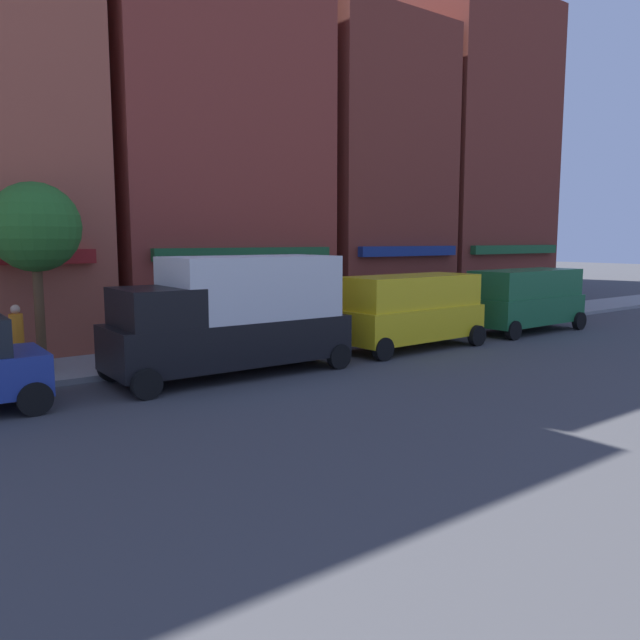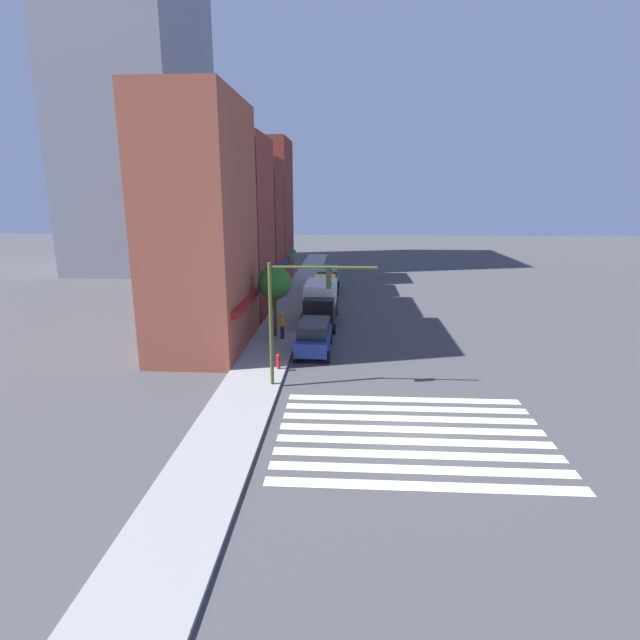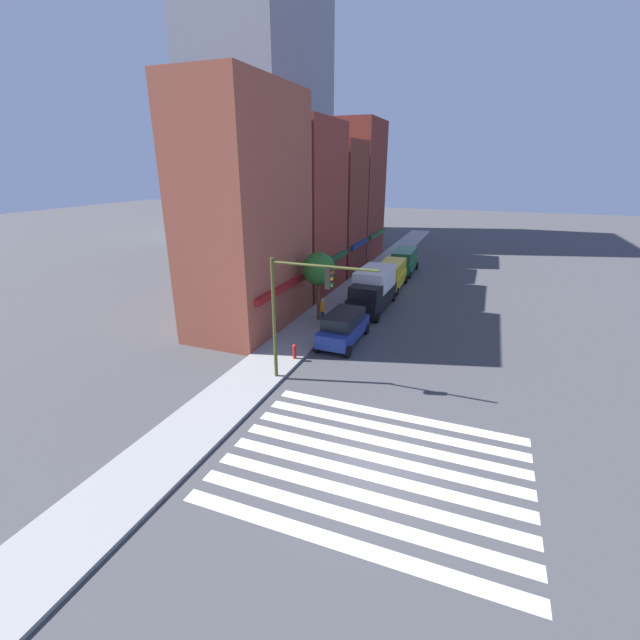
{
  "view_description": "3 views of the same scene",
  "coord_description": "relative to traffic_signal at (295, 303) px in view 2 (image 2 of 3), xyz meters",
  "views": [
    {
      "loc": [
        9.77,
        -9.24,
        3.46
      ],
      "look_at": [
        20.38,
        4.7,
        1.2
      ],
      "focal_mm": 35.0,
      "sensor_mm": 36.0,
      "label": 1
    },
    {
      "loc": [
        -18.45,
        2.65,
        9.43
      ],
      "look_at": [
        4.86,
        4.0,
        3.5
      ],
      "focal_mm": 28.0,
      "sensor_mm": 36.0,
      "label": 2
    },
    {
      "loc": [
        -12.61,
        -2.79,
        10.29
      ],
      "look_at": [
        4.86,
        4.0,
        3.5
      ],
      "focal_mm": 24.0,
      "sensor_mm": 36.0,
      "label": 3
    }
  ],
  "objects": [
    {
      "name": "ground_plane",
      "position": [
        -4.86,
        -5.19,
        -4.31
      ],
      "size": [
        200.0,
        200.0,
        0.0
      ],
      "primitive_type": "plane",
      "color": "#424244"
    },
    {
      "name": "sidewalk_left",
      "position": [
        -4.86,
        2.31,
        -4.24
      ],
      "size": [
        120.0,
        3.0,
        0.15
      ],
      "color": "gray",
      "rests_on": "ground_plane"
    },
    {
      "name": "crosswalk_stripes",
      "position": [
        -4.86,
        -5.19,
        -4.31
      ],
      "size": [
        7.78,
        10.8,
        0.01
      ],
      "color": "silver",
      "rests_on": "ground_plane"
    },
    {
      "name": "storefront_row",
      "position": [
        17.8,
        6.31,
        2.78
      ],
      "size": [
        32.25,
        5.3,
        14.94
      ],
      "color": "#9E4C38",
      "rests_on": "ground_plane"
    },
    {
      "name": "tower_distant",
      "position": [
        41.8,
        23.75,
        20.04
      ],
      "size": [
        20.87,
        13.88,
        48.7
      ],
      "color": "gray",
      "rests_on": "ground_plane"
    },
    {
      "name": "traffic_signal",
      "position": [
        0.0,
        0.0,
        0.0
      ],
      "size": [
        0.32,
        5.2,
        6.27
      ],
      "color": "#474C1E",
      "rests_on": "ground_plane"
    },
    {
      "name": "suv_blue",
      "position": [
        5.75,
        -0.49,
        -3.28
      ],
      "size": [
        4.75,
        2.12,
        1.94
      ],
      "rotation": [
        0.0,
        0.0,
        -0.03
      ],
      "color": "navy",
      "rests_on": "ground_plane"
    },
    {
      "name": "box_truck_black",
      "position": [
        12.71,
        -0.49,
        -2.73
      ],
      "size": [
        6.25,
        2.42,
        3.04
      ],
      "rotation": [
        0.0,
        0.0,
        -0.02
      ],
      "color": "black",
      "rests_on": "ground_plane"
    },
    {
      "name": "van_yellow",
      "position": [
        19.13,
        -0.49,
        -3.03
      ],
      "size": [
        5.05,
        2.22,
        2.34
      ],
      "rotation": [
        0.0,
        0.0,
        0.02
      ],
      "color": "yellow",
      "rests_on": "ground_plane"
    },
    {
      "name": "van_green",
      "position": [
        25.28,
        -0.49,
        -3.03
      ],
      "size": [
        5.03,
        2.22,
        2.34
      ],
      "rotation": [
        0.0,
        0.0,
        0.02
      ],
      "color": "#1E6638",
      "rests_on": "ground_plane"
    },
    {
      "name": "pedestrian_orange_vest",
      "position": [
        8.07,
        1.76,
        -3.24
      ],
      "size": [
        0.32,
        0.32,
        1.77
      ],
      "rotation": [
        0.0,
        0.0,
        2.1
      ],
      "color": "#23232D",
      "rests_on": "sidewalk_left"
    },
    {
      "name": "fire_hydrant",
      "position": [
        2.26,
        1.21,
        -3.7
      ],
      "size": [
        0.24,
        0.24,
        0.84
      ],
      "color": "red",
      "rests_on": "sidewalk_left"
    },
    {
      "name": "street_tree",
      "position": [
        8.73,
        2.31,
        -0.57
      ],
      "size": [
        2.23,
        2.23,
        4.74
      ],
      "color": "brown",
      "rests_on": "sidewalk_left"
    }
  ]
}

